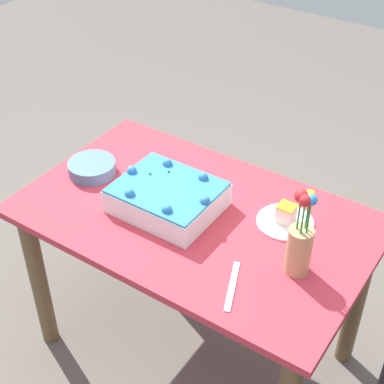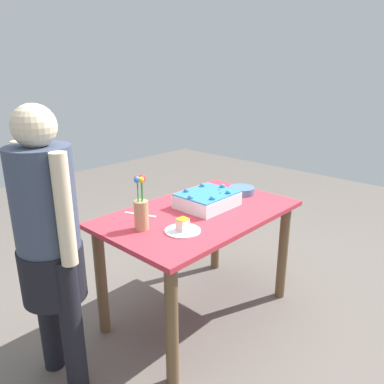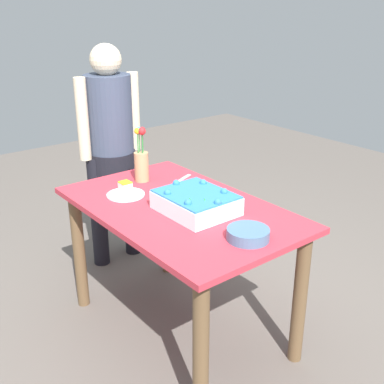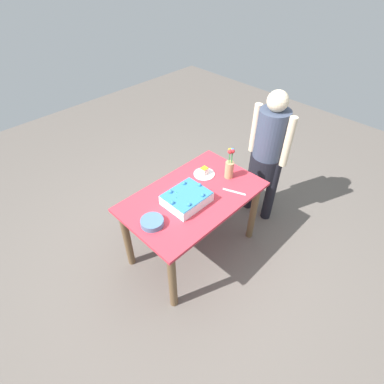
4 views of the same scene
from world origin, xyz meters
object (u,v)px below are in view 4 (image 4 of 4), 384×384
Objects in this scene: person_standing at (268,151)px; serving_plate_with_slice at (204,173)px; cake_knife at (234,192)px; fruit_bowl at (152,222)px; sheet_cake at (187,198)px; flower_vase at (230,167)px.

serving_plate_with_slice is at bearing -23.62° from person_standing.
fruit_bowl is at bearing -127.90° from cake_knife.
sheet_cake is at bearing -139.61° from cake_knife.
fruit_bowl is at bearing 11.03° from serving_plate_with_slice.
person_standing reaches higher than flower_vase.
fruit_bowl is (0.91, -0.04, -0.10)m from flower_vase.
person_standing is (-0.51, 0.09, -0.03)m from flower_vase.
fruit_bowl is at bearing -1.72° from sheet_cake.
fruit_bowl is at bearing -5.25° from person_standing.
sheet_cake is 0.43m from serving_plate_with_slice.
fruit_bowl is (0.38, -0.01, -0.02)m from sheet_cake.
cake_knife is at bearing 152.48° from sheet_cake.
cake_knife is 1.14× the size of fruit_bowl.
sheet_cake is 0.25× the size of person_standing.
person_standing is at bearing 170.11° from flower_vase.
flower_vase reaches higher than sheet_cake.
person_standing is at bearing 174.75° from fruit_bowl.
sheet_cake is 1.94× the size of fruit_bowl.
fruit_bowl reaches higher than cake_knife.
flower_vase is (-0.13, -0.18, 0.12)m from cake_knife.
serving_plate_with_slice is at bearing 158.24° from cake_knife.
cake_knife is 0.81m from fruit_bowl.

